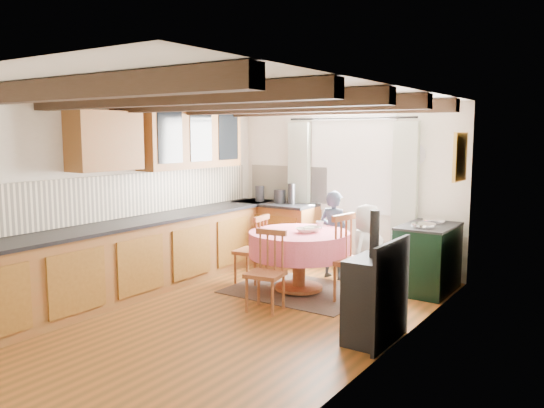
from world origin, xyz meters
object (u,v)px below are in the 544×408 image
Objects in this scene: chair_right at (356,259)px; cast_iron_stove at (373,276)px; chair_near at (265,271)px; cup at (320,225)px; child_right at (366,253)px; chair_left at (251,249)px; child_far at (334,235)px; dining_table at (299,262)px; aga_range at (428,257)px.

chair_right is 1.21m from cast_iron_stove.
chair_near is 9.09× the size of cup.
cup is at bearing 72.75° from child_right.
child_far is at bearing 128.26° from chair_left.
chair_left reaches higher than dining_table.
chair_near is 1.69m from child_far.
child_far reaches higher than chair_right.
cast_iron_stove is at bearing -35.24° from dining_table.
chair_near is 2.18m from aga_range.
child_far is at bearing 48.81° from chair_right.
child_far reaches higher than dining_table.
dining_table is 1.34× the size of aga_range.
chair_left is at bearing 96.87° from chair_right.
cup is (-0.00, 1.25, 0.35)m from chair_near.
child_far is at bearing 85.45° from dining_table.
aga_range is 0.74× the size of cast_iron_stove.
child_far is 1.08m from child_right.
cast_iron_stove reaches higher than chair_right.
chair_near is 0.87× the size of chair_right.
chair_left is at bearing 124.94° from chair_near.
chair_right is (1.54, -0.02, 0.06)m from chair_left.
chair_left is 1.16m from child_far.
aga_range is 1.29m from child_far.
chair_near is 1.25m from child_right.
cast_iron_stove is at bearing -86.76° from aga_range.
aga_range is 0.95m from child_right.
chair_right is at bearing 150.44° from child_right.
cup is (-0.71, 0.40, 0.29)m from chair_right.
aga_range is (1.26, 1.79, -0.02)m from chair_near.
dining_table is at bearing 98.78° from child_right.
cup is at bearing 134.25° from cast_iron_stove.
child_right reaches higher than chair_left.
cast_iron_stove is 1.27m from child_right.
chair_near is 1.30m from cup.
chair_left is 0.76× the size of child_far.
child_far is 12.16× the size of cup.
chair_left is at bearing -155.43° from cup.
cup is (-0.79, 0.28, 0.23)m from child_right.
child_far is (-0.02, 1.68, 0.15)m from chair_near.
child_far is at bearing 50.78° from child_right.
child_right reaches higher than chair_near.
chair_near is 1.11m from chair_right.
cast_iron_stove is (0.66, -1.00, 0.11)m from chair_right.
child_far is (-0.73, 0.83, 0.09)m from chair_right.
dining_table is 1.04× the size of child_far.
dining_table is 1.38× the size of chair_left.
dining_table is at bearing 86.62° from chair_near.
chair_left is 0.98m from cup.
child_right is (0.81, -0.71, -0.03)m from child_far.
child_right is at bearing -119.99° from aga_range.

